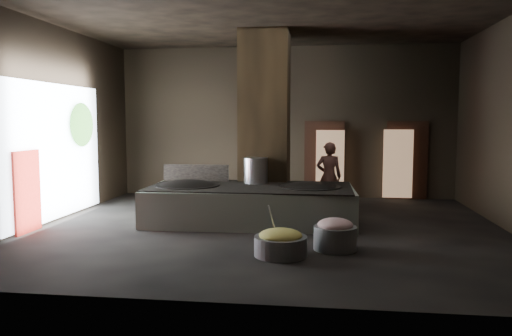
# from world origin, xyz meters

# --- Properties ---
(floor) EXTENTS (10.00, 9.00, 0.10)m
(floor) POSITION_xyz_m (0.00, 0.00, -0.05)
(floor) COLOR black
(floor) RESTS_ON ground
(ceiling) EXTENTS (10.00, 9.00, 0.10)m
(ceiling) POSITION_xyz_m (0.00, 0.00, 4.55)
(ceiling) COLOR black
(ceiling) RESTS_ON back_wall
(back_wall) EXTENTS (10.00, 0.10, 4.50)m
(back_wall) POSITION_xyz_m (0.00, 4.55, 2.25)
(back_wall) COLOR black
(back_wall) RESTS_ON ground
(front_wall) EXTENTS (10.00, 0.10, 4.50)m
(front_wall) POSITION_xyz_m (0.00, -4.55, 2.25)
(front_wall) COLOR black
(front_wall) RESTS_ON ground
(left_wall) EXTENTS (0.10, 9.00, 4.50)m
(left_wall) POSITION_xyz_m (-5.05, 0.00, 2.25)
(left_wall) COLOR black
(left_wall) RESTS_ON ground
(pillar) EXTENTS (1.20, 1.20, 4.50)m
(pillar) POSITION_xyz_m (-0.30, 1.90, 2.25)
(pillar) COLOR black
(pillar) RESTS_ON ground
(hearth_platform) EXTENTS (4.70, 2.37, 0.80)m
(hearth_platform) POSITION_xyz_m (-0.47, 0.54, 0.40)
(hearth_platform) COLOR silver
(hearth_platform) RESTS_ON ground
(platform_cap) EXTENTS (4.53, 2.17, 0.03)m
(platform_cap) POSITION_xyz_m (-0.47, 0.54, 0.82)
(platform_cap) COLOR black
(platform_cap) RESTS_ON hearth_platform
(wok_left) EXTENTS (1.46, 1.46, 0.40)m
(wok_left) POSITION_xyz_m (-1.92, 0.49, 0.75)
(wok_left) COLOR black
(wok_left) RESTS_ON hearth_platform
(wok_left_rim) EXTENTS (1.49, 1.49, 0.05)m
(wok_left_rim) POSITION_xyz_m (-1.92, 0.49, 0.82)
(wok_left_rim) COLOR black
(wok_left_rim) RESTS_ON hearth_platform
(wok_right) EXTENTS (1.36, 1.36, 0.38)m
(wok_right) POSITION_xyz_m (0.88, 0.59, 0.75)
(wok_right) COLOR black
(wok_right) RESTS_ON hearth_platform
(wok_right_rim) EXTENTS (1.39, 1.39, 0.05)m
(wok_right_rim) POSITION_xyz_m (0.88, 0.59, 0.82)
(wok_right_rim) COLOR black
(wok_right_rim) RESTS_ON hearth_platform
(stock_pot) EXTENTS (0.56, 0.56, 0.60)m
(stock_pot) POSITION_xyz_m (-0.42, 1.09, 1.13)
(stock_pot) COLOR #A8AAB0
(stock_pot) RESTS_ON hearth_platform
(splash_guard) EXTENTS (1.61, 0.11, 0.40)m
(splash_guard) POSITION_xyz_m (-1.92, 1.29, 1.03)
(splash_guard) COLOR black
(splash_guard) RESTS_ON hearth_platform
(cook) EXTENTS (0.65, 0.43, 1.76)m
(cook) POSITION_xyz_m (1.31, 2.24, 0.88)
(cook) COLOR brown
(cook) RESTS_ON ground
(veg_basin) EXTENTS (0.97, 0.97, 0.34)m
(veg_basin) POSITION_xyz_m (0.44, -2.18, 0.17)
(veg_basin) COLOR slate
(veg_basin) RESTS_ON ground
(veg_fill) EXTENTS (0.75, 0.75, 0.23)m
(veg_fill) POSITION_xyz_m (0.44, -2.18, 0.35)
(veg_fill) COLOR #8CAF54
(veg_fill) RESTS_ON veg_basin
(ladle) EXTENTS (0.16, 0.35, 0.65)m
(ladle) POSITION_xyz_m (0.29, -2.03, 0.55)
(ladle) COLOR #A8AAB0
(ladle) RESTS_ON veg_basin
(meat_basin) EXTENTS (0.99, 0.99, 0.42)m
(meat_basin) POSITION_xyz_m (1.38, -1.66, 0.21)
(meat_basin) COLOR slate
(meat_basin) RESTS_ON ground
(meat_fill) EXTENTS (0.64, 0.64, 0.24)m
(meat_fill) POSITION_xyz_m (1.38, -1.66, 0.45)
(meat_fill) COLOR #BA7074
(meat_fill) RESTS_ON meat_basin
(doorway_near) EXTENTS (1.18, 0.08, 2.38)m
(doorway_near) POSITION_xyz_m (1.20, 4.45, 1.10)
(doorway_near) COLOR black
(doorway_near) RESTS_ON ground
(doorway_near_glow) EXTENTS (0.82, 0.04, 1.95)m
(doorway_near_glow) POSITION_xyz_m (1.37, 4.23, 1.05)
(doorway_near_glow) COLOR #8C6647
(doorway_near_glow) RESTS_ON ground
(doorway_far) EXTENTS (1.18, 0.08, 2.38)m
(doorway_far) POSITION_xyz_m (3.60, 4.45, 1.10)
(doorway_far) COLOR black
(doorway_far) RESTS_ON ground
(doorway_far_glow) EXTENTS (0.84, 0.04, 1.99)m
(doorway_far_glow) POSITION_xyz_m (3.32, 4.29, 1.05)
(doorway_far_glow) COLOR #8C6647
(doorway_far_glow) RESTS_ON ground
(left_opening) EXTENTS (0.04, 4.20, 3.10)m
(left_opening) POSITION_xyz_m (-4.95, 0.20, 1.60)
(left_opening) COLOR white
(left_opening) RESTS_ON ground
(pavilion_sliver) EXTENTS (0.05, 0.90, 1.70)m
(pavilion_sliver) POSITION_xyz_m (-4.88, -1.10, 0.85)
(pavilion_sliver) COLOR maroon
(pavilion_sliver) RESTS_ON ground
(tree_silhouette) EXTENTS (0.28, 1.10, 1.10)m
(tree_silhouette) POSITION_xyz_m (-4.85, 1.30, 2.20)
(tree_silhouette) COLOR #194714
(tree_silhouette) RESTS_ON left_opening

